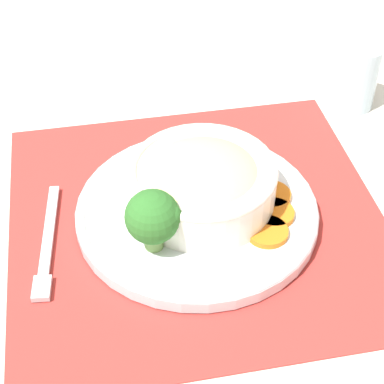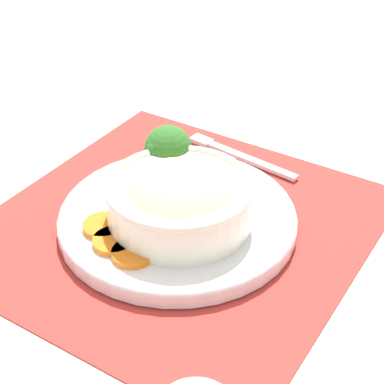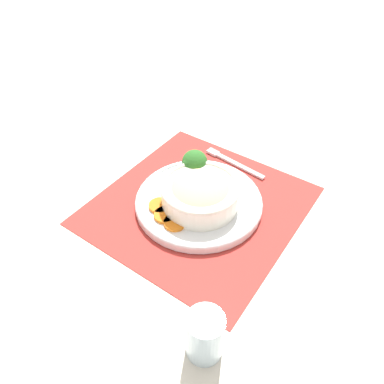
% 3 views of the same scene
% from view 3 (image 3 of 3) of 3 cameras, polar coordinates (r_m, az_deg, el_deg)
% --- Properties ---
extents(ground_plane, '(4.00, 4.00, 0.00)m').
position_cam_3_polar(ground_plane, '(0.89, 1.02, -2.10)').
color(ground_plane, beige).
extents(placemat, '(0.50, 0.48, 0.00)m').
position_cam_3_polar(placemat, '(0.89, 1.03, -2.00)').
color(placemat, '#B2332D').
rests_on(placemat, ground_plane).
extents(plate, '(0.30, 0.30, 0.02)m').
position_cam_3_polar(plate, '(0.88, 1.04, -1.38)').
color(plate, silver).
rests_on(plate, placemat).
extents(bowl, '(0.18, 0.18, 0.07)m').
position_cam_3_polar(bowl, '(0.84, 1.26, -0.10)').
color(bowl, silver).
rests_on(bowl, plate).
extents(broccoli_floret, '(0.06, 0.06, 0.08)m').
position_cam_3_polar(broccoli_floret, '(0.90, 0.38, 4.49)').
color(broccoli_floret, '#759E51').
rests_on(broccoli_floret, plate).
extents(carrot_slice_near, '(0.05, 0.05, 0.01)m').
position_cam_3_polar(carrot_slice_near, '(0.86, -4.97, -2.10)').
color(carrot_slice_near, orange).
rests_on(carrot_slice_near, plate).
extents(carrot_slice_middle, '(0.05, 0.05, 0.01)m').
position_cam_3_polar(carrot_slice_middle, '(0.83, -4.15, -3.52)').
color(carrot_slice_middle, orange).
rests_on(carrot_slice_middle, plate).
extents(carrot_slice_far, '(0.05, 0.05, 0.01)m').
position_cam_3_polar(carrot_slice_far, '(0.82, -2.61, -4.68)').
color(carrot_slice_far, orange).
rests_on(carrot_slice_far, plate).
extents(water_glass, '(0.06, 0.06, 0.10)m').
position_cam_3_polar(water_glass, '(0.65, 1.94, -21.22)').
color(water_glass, silver).
rests_on(water_glass, ground_plane).
extents(fork, '(0.05, 0.18, 0.01)m').
position_cam_3_polar(fork, '(1.01, 5.70, 4.80)').
color(fork, silver).
rests_on(fork, placemat).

